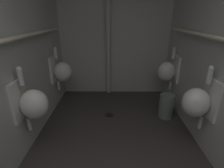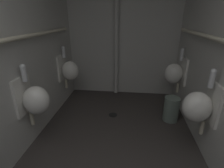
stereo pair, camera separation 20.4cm
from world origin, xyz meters
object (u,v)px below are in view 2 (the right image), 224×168
(urinal_right_mid, at_px, (199,106))
(urinal_left_far, at_px, (69,70))
(waste_bin, at_px, (171,109))
(floor_drain, at_px, (113,115))
(urinal_left_mid, at_px, (35,99))
(urinal_right_far, at_px, (175,73))
(standpipe_back_wall, at_px, (116,28))

(urinal_right_mid, bearing_deg, urinal_left_far, 148.63)
(waste_bin, bearing_deg, floor_drain, 177.51)
(urinal_left_mid, height_order, urinal_left_far, same)
(urinal_left_far, bearing_deg, urinal_right_mid, -31.37)
(urinal_left_mid, relative_size, urinal_left_far, 1.00)
(urinal_left_far, height_order, urinal_right_far, same)
(urinal_right_far, height_order, waste_bin, urinal_right_far)
(urinal_right_mid, relative_size, standpipe_back_wall, 0.29)
(standpipe_back_wall, distance_m, floor_drain, 1.57)
(waste_bin, bearing_deg, urinal_left_far, 167.14)
(floor_drain, height_order, waste_bin, waste_bin)
(floor_drain, bearing_deg, standpipe_back_wall, 92.23)
(waste_bin, bearing_deg, urinal_right_far, 77.94)
(urinal_left_far, xyz_separation_m, floor_drain, (0.82, -0.35, -0.64))
(urinal_left_mid, height_order, floor_drain, urinal_left_mid)
(urinal_right_far, xyz_separation_m, floor_drain, (-0.99, -0.39, -0.64))
(urinal_right_mid, distance_m, floor_drain, 1.40)
(urinal_right_far, bearing_deg, urinal_right_mid, -90.00)
(standpipe_back_wall, distance_m, waste_bin, 1.72)
(urinal_left_far, relative_size, urinal_right_mid, 1.00)
(urinal_right_mid, relative_size, waste_bin, 1.96)
(urinal_left_far, bearing_deg, waste_bin, -12.86)
(urinal_right_mid, height_order, standpipe_back_wall, standpipe_back_wall)
(floor_drain, bearing_deg, urinal_right_far, 21.23)
(urinal_left_mid, height_order, waste_bin, urinal_left_mid)
(standpipe_back_wall, bearing_deg, urinal_left_far, -146.92)
(urinal_left_far, bearing_deg, urinal_right_far, 1.04)
(urinal_left_far, distance_m, urinal_right_mid, 2.12)
(urinal_left_mid, bearing_deg, urinal_right_mid, 1.48)
(urinal_left_mid, bearing_deg, urinal_right_far, 33.17)
(floor_drain, bearing_deg, urinal_right_mid, -37.04)
(urinal_left_far, height_order, waste_bin, urinal_left_far)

